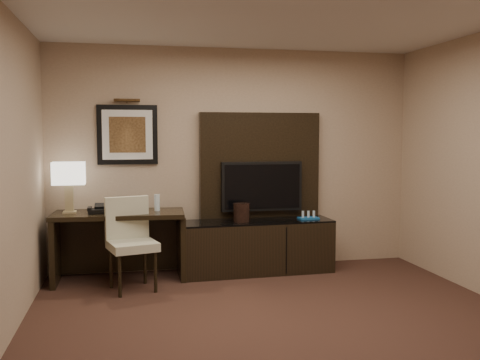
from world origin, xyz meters
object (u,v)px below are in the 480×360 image
object	(u,v)px
credenza	(256,246)
water_bottle	(157,203)
table_lamp	(69,188)
desk_phone	(97,209)
minibar_tray	(308,215)
ice_bucket	(241,212)
desk_chair	(132,245)
tv	(262,186)
desk	(120,246)

from	to	relation	value
credenza	water_bottle	xyz separation A→B (m)	(-1.17, 0.02, 0.56)
table_lamp	desk_phone	size ratio (longest dim) A/B	2.88
table_lamp	water_bottle	world-z (taller)	table_lamp
minibar_tray	ice_bucket	bearing A→B (deg)	-178.63
desk_chair	ice_bucket	world-z (taller)	desk_chair
desk_phone	credenza	bearing A→B (deg)	1.79
ice_bucket	tv	bearing A→B (deg)	36.71
credenza	tv	distance (m)	0.74
credenza	table_lamp	distance (m)	2.26
desk	credenza	distance (m)	1.60
desk_chair	minibar_tray	bearing A→B (deg)	-3.37
desk_chair	minibar_tray	size ratio (longest dim) A/B	4.10
table_lamp	desk	bearing A→B (deg)	-4.77
desk_chair	minibar_tray	world-z (taller)	desk_chair
minibar_tray	credenza	bearing A→B (deg)	178.70
minibar_tray	desk_phone	bearing A→B (deg)	-179.07
desk_chair	water_bottle	size ratio (longest dim) A/B	5.19
desk_chair	desk_phone	xyz separation A→B (m)	(-0.37, 0.39, 0.34)
tv	table_lamp	bearing A→B (deg)	-176.30
ice_bucket	desk_phone	bearing A→B (deg)	-179.29
credenza	desk_chair	bearing A→B (deg)	-164.77
tv	desk_chair	world-z (taller)	tv
credenza	water_bottle	distance (m)	1.29
desk_phone	table_lamp	bearing A→B (deg)	161.93
tv	water_bottle	distance (m)	1.30
desk_chair	water_bottle	world-z (taller)	desk_chair
water_bottle	minibar_tray	size ratio (longest dim) A/B	0.79
ice_bucket	table_lamp	bearing A→B (deg)	177.66
desk_chair	table_lamp	world-z (taller)	table_lamp
desk	ice_bucket	world-z (taller)	ice_bucket
tv	water_bottle	world-z (taller)	tv
tv	table_lamp	xyz separation A→B (m)	(-2.25, -0.15, 0.04)
desk_chair	desk	bearing A→B (deg)	92.94
desk_chair	ice_bucket	distance (m)	1.35
table_lamp	water_bottle	bearing A→B (deg)	-1.40
credenza	ice_bucket	distance (m)	0.46
credenza	desk_chair	world-z (taller)	desk_chair
desk	tv	size ratio (longest dim) A/B	1.46
tv	minibar_tray	distance (m)	0.67
ice_bucket	desk	bearing A→B (deg)	178.59
desk_chair	tv	bearing A→B (deg)	7.08
desk	minibar_tray	size ratio (longest dim) A/B	6.06
credenza	desk_phone	bearing A→B (deg)	-179.97
desk_chair	table_lamp	bearing A→B (deg)	129.45
table_lamp	desk_phone	world-z (taller)	table_lamp
tv	minibar_tray	world-z (taller)	tv
desk	minibar_tray	world-z (taller)	desk
credenza	desk_phone	xyz separation A→B (m)	(-1.83, -0.05, 0.51)
credenza	table_lamp	size ratio (longest dim) A/B	3.32
credenza	water_bottle	world-z (taller)	water_bottle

